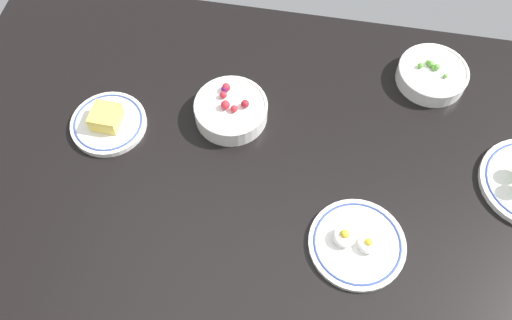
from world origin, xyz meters
TOP-DOWN VIEW (x-y plane):
  - dining_table at (0.00, 0.00)cm, footprint 147.02×93.65cm
  - bowl_berries at (-7.88, 11.65)cm, footprint 16.71×16.71cm
  - bowl_peas at (36.93, 30.35)cm, footprint 16.55×16.55cm
  - plate_eggs at (23.08, -14.75)cm, footprint 19.58×19.58cm
  - plate_cheese at (-34.71, 4.15)cm, footprint 17.10×17.10cm

SIDE VIEW (x-z plane):
  - dining_table at x=0.00cm, z-range 0.00..4.00cm
  - plate_eggs at x=23.08cm, z-range 2.72..7.19cm
  - plate_cheese at x=-34.71cm, z-range 2.76..8.09cm
  - bowl_peas at x=36.93cm, z-range 3.58..8.86cm
  - bowl_berries at x=-7.88cm, z-range 3.38..9.79cm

